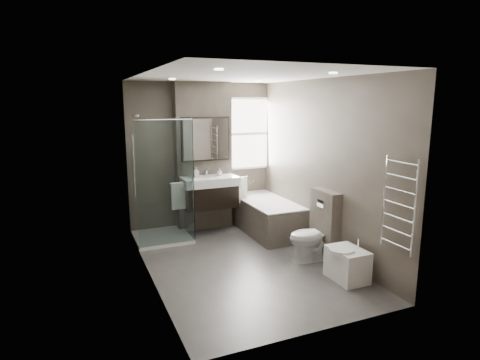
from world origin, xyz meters
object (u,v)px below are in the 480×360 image
vanity (210,192)px  toilet (313,236)px  bidet (347,264)px  bathtub (266,215)px

vanity → toilet: (0.97, -1.73, -0.38)m
vanity → bidet: vanity is taller
vanity → toilet: bearing=-60.7°
bathtub → vanity: bearing=160.6°
toilet → bidet: bearing=6.0°
vanity → bathtub: vanity is taller
vanity → bidet: (1.01, -2.46, -0.52)m
toilet → bidet: toilet is taller
toilet → bathtub: bearing=-175.6°
bathtub → toilet: bearing=-88.2°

